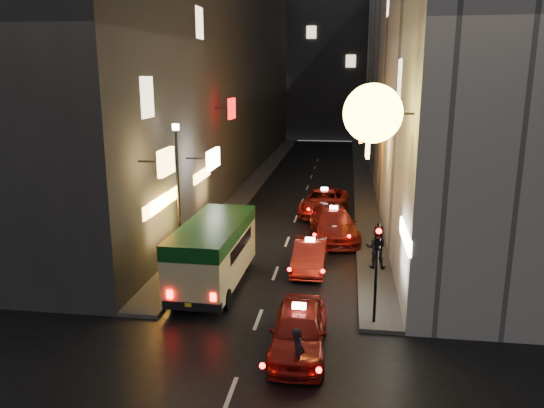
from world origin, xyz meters
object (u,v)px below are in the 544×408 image
at_px(minibus, 213,247).
at_px(lamp_post, 178,186).
at_px(taxi_near, 299,327).
at_px(pedestrian_crossing, 298,351).
at_px(traffic_light, 377,253).

distance_m(minibus, lamp_post, 3.35).
xyz_separation_m(minibus, taxi_near, (3.86, -4.68, -0.86)).
xyz_separation_m(minibus, pedestrian_crossing, (3.99, -6.24, -0.81)).
bearing_deg(minibus, lamp_post, 136.83).
distance_m(taxi_near, lamp_post, 9.19).
distance_m(taxi_near, pedestrian_crossing, 1.56).
height_order(taxi_near, traffic_light, traffic_light).
bearing_deg(pedestrian_crossing, taxi_near, 1.66).
xyz_separation_m(traffic_light, lamp_post, (-8.20, 4.53, 1.04)).
bearing_deg(minibus, taxi_near, -50.47).
bearing_deg(minibus, pedestrian_crossing, -57.39).
height_order(minibus, pedestrian_crossing, minibus).
height_order(traffic_light, lamp_post, lamp_post).
bearing_deg(lamp_post, minibus, -43.17).
relative_size(minibus, lamp_post, 1.01).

